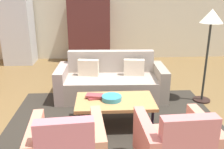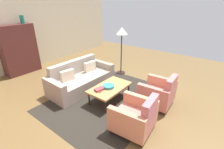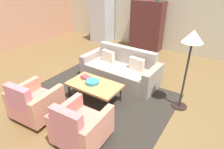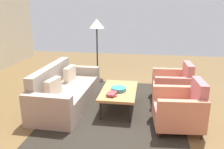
{
  "view_description": "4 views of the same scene",
  "coord_description": "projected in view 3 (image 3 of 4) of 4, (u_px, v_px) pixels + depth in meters",
  "views": [
    {
      "loc": [
        -0.17,
        -3.7,
        2.0
      ],
      "look_at": [
        0.03,
        -0.02,
        0.77
      ],
      "focal_mm": 39.96,
      "sensor_mm": 36.0,
      "label": 1
    },
    {
      "loc": [
        -2.97,
        -2.62,
        2.56
      ],
      "look_at": [
        0.3,
        -0.12,
        0.67
      ],
      "focal_mm": 26.04,
      "sensor_mm": 36.0,
      "label": 2
    },
    {
      "loc": [
        2.43,
        -3.08,
        2.6
      ],
      "look_at": [
        0.34,
        0.1,
        0.6
      ],
      "focal_mm": 30.5,
      "sensor_mm": 36.0,
      "label": 3
    },
    {
      "loc": [
        -4.35,
        -0.76,
        2.12
      ],
      "look_at": [
        0.15,
        -0.06,
        0.72
      ],
      "focal_mm": 37.45,
      "sensor_mm": 36.0,
      "label": 4
    }
  ],
  "objects": [
    {
      "name": "refrigerator",
      "position": [
        102.0,
        20.0,
        8.06
      ],
      "size": [
        0.8,
        0.73,
        1.85
      ],
      "color": "#B7BABF",
      "rests_on": "ground"
    },
    {
      "name": "area_rug",
      "position": [
        96.0,
        98.0,
        4.51
      ],
      "size": [
        3.4,
        2.6,
        0.01
      ],
      "primitive_type": "cube",
      "color": "#2B2620",
      "rests_on": "ground"
    },
    {
      "name": "floor_lamp",
      "position": [
        192.0,
        44.0,
        3.56
      ],
      "size": [
        0.4,
        0.4,
        1.72
      ],
      "color": "black",
      "rests_on": "ground"
    },
    {
      "name": "fruit_bowl",
      "position": [
        92.0,
        82.0,
        4.28
      ],
      "size": [
        0.3,
        0.3,
        0.07
      ],
      "primitive_type": "cylinder",
      "color": "teal",
      "rests_on": "coffee_table"
    },
    {
      "name": "coffee_table",
      "position": [
        94.0,
        85.0,
        4.29
      ],
      "size": [
        1.2,
        0.7,
        0.42
      ],
      "color": "black",
      "rests_on": "ground"
    },
    {
      "name": "couch",
      "position": [
        121.0,
        70.0,
        5.21
      ],
      "size": [
        2.13,
        0.96,
        0.86
      ],
      "rotation": [
        0.0,
        0.0,
        3.11
      ],
      "color": "gray",
      "rests_on": "ground"
    },
    {
      "name": "book_stack",
      "position": [
        86.0,
        77.0,
        4.49
      ],
      "size": [
        0.28,
        0.22,
        0.06
      ],
      "color": "brown",
      "rests_on": "coffee_table"
    },
    {
      "name": "wall_back",
      "position": [
        163.0,
        12.0,
        6.98
      ],
      "size": [
        9.31,
        0.12,
        2.8
      ],
      "primitive_type": "cube",
      "color": "beige",
      "rests_on": "ground"
    },
    {
      "name": "armchair_right",
      "position": [
        80.0,
        128.0,
        3.16
      ],
      "size": [
        0.84,
        0.84,
        0.88
      ],
      "rotation": [
        0.0,
        0.0,
        0.05
      ],
      "color": "#2D291B",
      "rests_on": "ground"
    },
    {
      "name": "ground_plane",
      "position": [
        98.0,
        94.0,
        4.67
      ],
      "size": [
        11.17,
        11.17,
        0.0
      ],
      "primitive_type": "plane",
      "color": "brown"
    },
    {
      "name": "armchair_left",
      "position": [
        34.0,
        104.0,
        3.74
      ],
      "size": [
        0.86,
        0.86,
        0.88
      ],
      "rotation": [
        0.0,
        0.0,
        0.08
      ],
      "color": "#3A1911",
      "rests_on": "ground"
    },
    {
      "name": "cabinet",
      "position": [
        147.0,
        26.0,
        7.17
      ],
      "size": [
        1.2,
        0.51,
        1.8
      ],
      "color": "#4F2421",
      "rests_on": "ground"
    }
  ]
}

